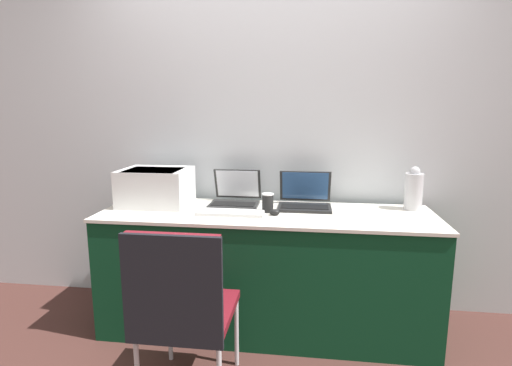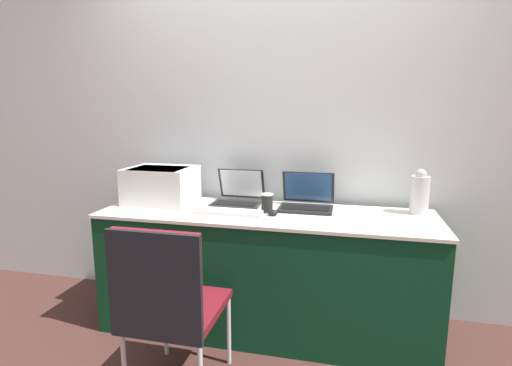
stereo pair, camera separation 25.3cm
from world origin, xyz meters
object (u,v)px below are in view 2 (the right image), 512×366
object	(u,v)px
laptop_right	(306,201)
external_keyboard	(229,212)
mouse	(273,213)
metal_pitcher	(420,194)
printer	(161,184)
laptop_left	(238,196)
chair	(167,298)
coffee_cup	(267,203)

from	to	relation	value
laptop_right	external_keyboard	world-z (taller)	laptop_right
mouse	metal_pitcher	distance (m)	0.92
printer	metal_pitcher	distance (m)	1.70
laptop_left	chair	size ratio (longest dim) A/B	0.36
coffee_cup	laptop_right	bearing A→B (deg)	34.96
metal_pitcher	laptop_left	bearing A→B (deg)	-179.54
external_keyboard	metal_pitcher	distance (m)	1.19
coffee_cup	mouse	bearing A→B (deg)	-55.66
laptop_right	metal_pitcher	size ratio (longest dim) A/B	1.22
laptop_left	external_keyboard	bearing A→B (deg)	-86.15
printer	laptop_right	bearing A→B (deg)	3.84
printer	mouse	size ratio (longest dim) A/B	6.78
printer	laptop_right	world-z (taller)	printer
mouse	laptop_right	bearing A→B (deg)	52.12
laptop_left	coffee_cup	bearing A→B (deg)	-36.36
printer	metal_pitcher	bearing A→B (deg)	3.15
laptop_left	mouse	size ratio (longest dim) A/B	4.96
external_keyboard	chair	bearing A→B (deg)	-98.20
laptop_left	metal_pitcher	size ratio (longest dim) A/B	1.15
external_keyboard	mouse	bearing A→B (deg)	2.51
laptop_left	external_keyboard	size ratio (longest dim) A/B	0.78
laptop_left	coffee_cup	distance (m)	0.30
mouse	chair	bearing A→B (deg)	-117.89
external_keyboard	printer	bearing A→B (deg)	161.94
external_keyboard	coffee_cup	xyz separation A→B (m)	(0.22, 0.08, 0.05)
external_keyboard	coffee_cup	size ratio (longest dim) A/B	3.48
laptop_left	coffee_cup	xyz separation A→B (m)	(0.24, -0.18, 0.01)
chair	printer	bearing A→B (deg)	117.12
chair	laptop_left	bearing A→B (deg)	85.08
printer	metal_pitcher	xyz separation A→B (m)	(1.70, 0.09, -0.00)
coffee_cup	mouse	distance (m)	0.10
metal_pitcher	external_keyboard	bearing A→B (deg)	-166.73
laptop_left	laptop_right	world-z (taller)	same
laptop_right	coffee_cup	world-z (taller)	laptop_right
laptop_left	laptop_right	bearing A→B (deg)	-2.04
external_keyboard	chair	distance (m)	0.74
laptop_left	chair	xyz separation A→B (m)	(-0.08, -0.95, -0.29)
printer	laptop_left	world-z (taller)	printer
laptop_left	coffee_cup	size ratio (longest dim) A/B	2.71
coffee_cup	metal_pitcher	size ratio (longest dim) A/B	0.42
coffee_cup	external_keyboard	bearing A→B (deg)	-159.46
laptop_left	coffee_cup	world-z (taller)	laptop_left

